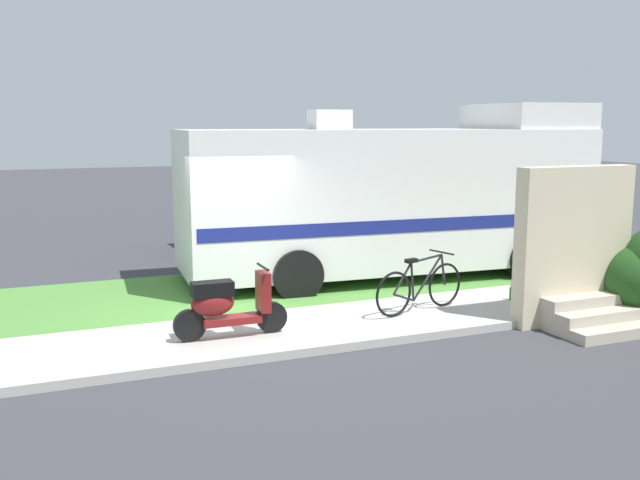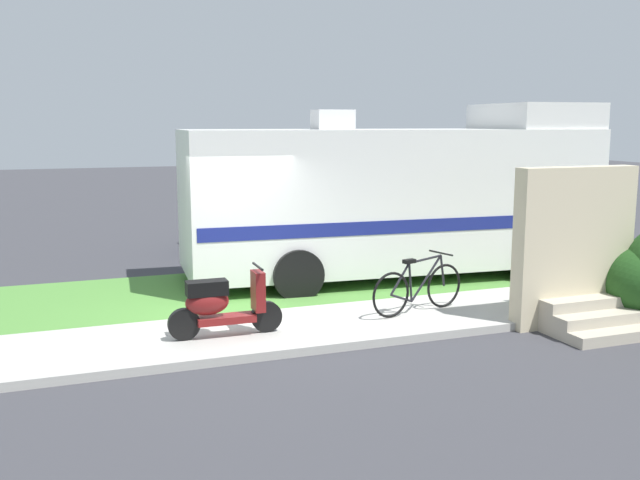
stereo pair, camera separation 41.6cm
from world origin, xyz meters
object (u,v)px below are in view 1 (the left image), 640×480
motorhome_rv (393,196)px  scooter (227,305)px  bicycle (420,287)px  bottle_green (511,293)px  pickup_truck_near (322,206)px

motorhome_rv → scooter: 5.24m
bicycle → bottle_green: bearing=1.7°
motorhome_rv → bottle_green: bearing=-74.6°
scooter → bottle_green: size_ratio=6.06×
scooter → pickup_truck_near: size_ratio=0.28×
motorhome_rv → scooter: size_ratio=5.08×
bottle_green → motorhome_rv: bearing=105.4°
bicycle → pickup_truck_near: (1.36, 7.24, 0.43)m
pickup_truck_near → bottle_green: pickup_truck_near is taller
motorhome_rv → bicycle: 3.21m
motorhome_rv → bicycle: bearing=-109.9°
motorhome_rv → bicycle: (-1.02, -2.84, -1.11)m
bicycle → pickup_truck_near: size_ratio=0.31×
motorhome_rv → pickup_truck_near: motorhome_rv is taller
pickup_truck_near → bicycle: bearing=-100.7°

